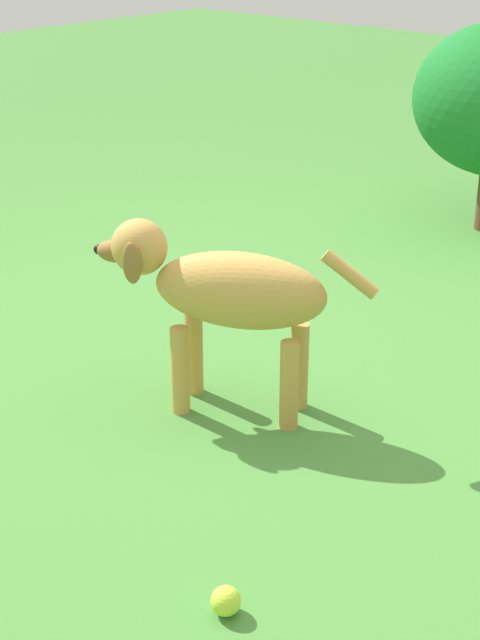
# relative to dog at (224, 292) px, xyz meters

# --- Properties ---
(ground) EXTENTS (14.00, 14.00, 0.00)m
(ground) POSITION_rel_dog_xyz_m (0.16, -0.25, -0.37)
(ground) COLOR #478438
(dog) EXTENTS (0.76, 0.43, 0.56)m
(dog) POSITION_rel_dog_xyz_m (0.00, 0.00, 0.00)
(dog) COLOR #C69347
(dog) RESTS_ON ground
(tennis_ball_1) EXTENTS (0.07, 0.07, 0.07)m
(tennis_ball_1) POSITION_rel_dog_xyz_m (-0.61, 0.66, -0.34)
(tennis_ball_1) COLOR #C0E23B
(tennis_ball_1) RESTS_ON ground
(tennis_ball_2) EXTENTS (0.07, 0.07, 0.07)m
(tennis_ball_2) POSITION_rel_dog_xyz_m (0.38, -0.69, -0.34)
(tennis_ball_2) COLOR #C1D337
(tennis_ball_2) RESTS_ON ground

